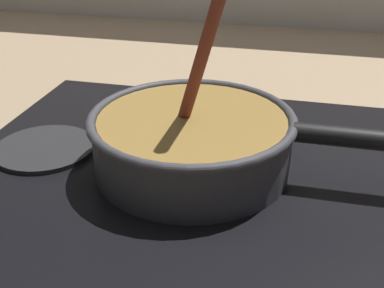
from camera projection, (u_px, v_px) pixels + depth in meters
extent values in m
cube|color=#9E8466|center=(115.00, 207.00, 0.58)|extent=(2.40, 1.60, 0.04)
cube|color=black|center=(192.00, 172.00, 0.60)|extent=(0.56, 0.48, 0.01)
torus|color=#592D0C|center=(192.00, 165.00, 0.60)|extent=(0.17, 0.17, 0.01)
cylinder|color=#262628|center=(45.00, 148.00, 0.64)|extent=(0.13, 0.13, 0.01)
cylinder|color=#38383D|center=(192.00, 144.00, 0.58)|extent=(0.23, 0.23, 0.06)
cylinder|color=olive|center=(192.00, 141.00, 0.58)|extent=(0.21, 0.21, 0.06)
torus|color=#38383D|center=(192.00, 119.00, 0.57)|extent=(0.24, 0.24, 0.01)
cylinder|color=black|center=(366.00, 139.00, 0.53)|extent=(0.15, 0.02, 0.02)
cylinder|color=beige|center=(175.00, 110.00, 0.62)|extent=(0.03, 0.03, 0.01)
cylinder|color=#E5CC7A|center=(201.00, 125.00, 0.58)|extent=(0.04, 0.04, 0.01)
cylinder|color=beige|center=(179.00, 160.00, 0.51)|extent=(0.03, 0.03, 0.01)
cylinder|color=#EDD88C|center=(223.00, 113.00, 0.61)|extent=(0.03, 0.03, 0.01)
cylinder|color=#EDD88C|center=(213.00, 141.00, 0.54)|extent=(0.03, 0.03, 0.01)
cylinder|color=#E5CC7A|center=(170.00, 127.00, 0.57)|extent=(0.03, 0.03, 0.01)
cylinder|color=maroon|center=(206.00, 42.00, 0.52)|extent=(0.08, 0.04, 0.22)
cube|color=brown|center=(181.00, 128.00, 0.58)|extent=(0.05, 0.04, 0.01)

